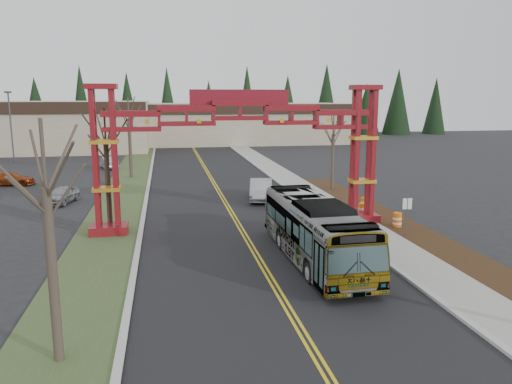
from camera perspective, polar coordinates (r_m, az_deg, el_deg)
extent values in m
cube|color=black|center=(38.32, -3.36, -1.49)|extent=(12.00, 110.00, 0.02)
cube|color=gold|center=(38.30, -3.54, -1.47)|extent=(0.12, 100.00, 0.01)
cube|color=gold|center=(38.33, -3.18, -1.46)|extent=(0.12, 100.00, 0.01)
cube|color=#AEAEA9|center=(39.51, 5.53, -1.05)|extent=(0.30, 110.00, 0.15)
cube|color=gray|center=(39.92, 7.53, -0.97)|extent=(2.60, 110.00, 0.14)
cube|color=black|center=(27.81, 22.33, -6.95)|extent=(2.60, 50.00, 0.12)
cube|color=#334B25|center=(38.20, -15.36, -1.85)|extent=(4.00, 110.00, 0.08)
cube|color=#AEAEA9|center=(38.07, -12.59, -1.71)|extent=(0.30, 110.00, 0.15)
cube|color=maroon|center=(31.37, -16.44, -4.15)|extent=(2.20, 1.60, 0.60)
cube|color=maroon|center=(30.30, -17.97, 3.54)|extent=(0.28, 0.28, 8.00)
cube|color=maroon|center=(30.17, -15.90, 3.63)|extent=(0.28, 0.28, 8.00)
cube|color=maroon|center=(30.99, -17.81, 3.70)|extent=(0.28, 0.28, 8.00)
cube|color=maroon|center=(30.87, -15.78, 3.79)|extent=(0.28, 0.28, 8.00)
cube|color=gold|center=(30.84, -16.69, 0.35)|extent=(1.60, 1.10, 0.22)
cube|color=gold|center=(30.48, -16.97, 5.53)|extent=(1.60, 1.10, 0.22)
cube|color=maroon|center=(30.38, -17.30, 11.45)|extent=(1.80, 1.20, 0.30)
cube|color=maroon|center=(33.59, 11.84, -2.95)|extent=(2.20, 1.60, 0.60)
cube|color=maroon|center=(32.33, 11.46, 4.28)|extent=(0.28, 0.28, 8.00)
cube|color=maroon|center=(32.75, 13.26, 4.29)|extent=(0.28, 0.28, 8.00)
cube|color=maroon|center=(32.97, 11.01, 4.42)|extent=(0.28, 0.28, 8.00)
cube|color=maroon|center=(33.39, 12.78, 4.43)|extent=(0.28, 0.28, 8.00)
cube|color=gold|center=(33.10, 12.01, 1.26)|extent=(1.60, 1.10, 0.22)
cube|color=gold|center=(32.76, 12.20, 6.09)|extent=(1.60, 1.10, 0.22)
cube|color=maroon|center=(32.67, 12.42, 11.60)|extent=(1.80, 1.20, 0.30)
cube|color=maroon|center=(30.51, -1.87, 9.57)|extent=(16.00, 0.90, 1.00)
cube|color=maroon|center=(30.55, -1.86, 7.88)|extent=(16.00, 0.90, 0.60)
cube|color=maroon|center=(30.51, -1.88, 10.79)|extent=(6.00, 0.25, 0.90)
cube|color=tan|center=(93.42, -1.43, 7.94)|extent=(38.00, 20.00, 7.00)
cube|color=black|center=(83.37, -0.34, 9.46)|extent=(38.00, 0.40, 1.60)
cone|color=black|center=(107.14, -24.17, 8.98)|extent=(5.60, 5.60, 13.00)
cylinder|color=#382D26|center=(107.38, -23.93, 5.95)|extent=(0.80, 0.80, 1.60)
cone|color=black|center=(105.48, -19.62, 9.28)|extent=(5.60, 5.60, 13.00)
cylinder|color=#382D26|center=(105.72, -19.43, 6.20)|extent=(0.80, 0.80, 1.60)
cone|color=black|center=(104.49, -14.96, 9.53)|extent=(5.60, 5.60, 13.00)
cylinder|color=#382D26|center=(104.73, -14.81, 6.42)|extent=(0.80, 0.80, 1.60)
cone|color=black|center=(104.18, -10.23, 9.72)|extent=(5.60, 5.60, 13.00)
cylinder|color=#382D26|center=(104.43, -10.13, 6.59)|extent=(0.80, 0.80, 1.60)
cone|color=black|center=(104.57, -5.50, 9.84)|extent=(5.60, 5.60, 13.00)
cylinder|color=#382D26|center=(104.82, -5.44, 6.73)|extent=(0.80, 0.80, 1.60)
cone|color=black|center=(105.65, -0.83, 9.90)|extent=(5.60, 5.60, 13.00)
cylinder|color=#382D26|center=(105.89, -0.83, 6.81)|extent=(0.80, 0.80, 1.60)
cone|color=black|center=(107.38, 3.71, 9.89)|extent=(5.60, 5.60, 13.00)
cylinder|color=#382D26|center=(107.62, 3.67, 6.86)|extent=(0.80, 0.80, 1.60)
cone|color=black|center=(109.75, 8.08, 9.83)|extent=(5.60, 5.60, 13.00)
cylinder|color=#382D26|center=(109.99, 8.00, 6.86)|extent=(0.80, 0.80, 1.60)
cone|color=black|center=(112.72, 12.25, 9.72)|extent=(5.60, 5.60, 13.00)
cylinder|color=#382D26|center=(112.94, 12.13, 6.83)|extent=(0.80, 0.80, 1.60)
cone|color=black|center=(116.23, 16.18, 9.56)|extent=(5.60, 5.60, 13.00)
cylinder|color=#382D26|center=(116.45, 16.03, 6.76)|extent=(0.80, 0.80, 1.60)
cone|color=black|center=(120.24, 19.85, 9.38)|extent=(5.60, 5.60, 13.00)
cylinder|color=#382D26|center=(120.45, 19.68, 6.67)|extent=(0.80, 0.80, 1.60)
imported|color=#95969C|center=(25.23, 6.74, -4.38)|extent=(2.86, 11.37, 3.15)
imported|color=#A5A8AD|center=(40.08, 0.56, 0.26)|extent=(2.64, 5.23, 1.64)
imported|color=#94959B|center=(41.68, -21.29, -0.30)|extent=(2.44, 4.14, 1.32)
imported|color=maroon|center=(52.08, -26.21, 1.37)|extent=(4.42, 2.11, 1.24)
imported|color=#B9BCC2|center=(60.33, -16.48, 3.27)|extent=(2.60, 4.58, 1.43)
cylinder|color=#382D26|center=(16.52, -22.20, -9.02)|extent=(0.31, 0.31, 5.55)
cylinder|color=#382D26|center=(15.71, -23.16, 3.94)|extent=(0.12, 0.12, 2.11)
cylinder|color=#382D26|center=(31.63, -16.53, 0.54)|extent=(0.30, 0.30, 5.52)
cylinder|color=#382D26|center=(31.22, -16.89, 7.26)|extent=(0.11, 0.11, 2.09)
cylinder|color=#382D26|center=(52.24, -14.19, 4.75)|extent=(0.34, 0.34, 5.89)
cylinder|color=#382D26|center=(52.00, -14.39, 9.13)|extent=(0.13, 0.13, 2.31)
cylinder|color=#382D26|center=(44.60, 8.74, 3.37)|extent=(0.29, 0.29, 4.97)
cylinder|color=#382D26|center=(44.29, 8.86, 7.74)|extent=(0.11, 0.11, 2.01)
cylinder|color=#3F3F44|center=(69.55, -26.19, 6.55)|extent=(0.19, 0.19, 8.65)
cube|color=#3F3F44|center=(69.45, -26.50, 10.18)|extent=(0.77, 0.38, 0.24)
cylinder|color=#3F3F44|center=(30.53, 16.82, -2.87)|extent=(0.06, 0.06, 2.36)
cube|color=white|center=(30.34, 16.91, -1.30)|extent=(0.54, 0.11, 0.64)
cylinder|color=orange|center=(32.59, 15.84, -3.17)|extent=(0.54, 0.54, 1.03)
cylinder|color=white|center=(32.55, 15.85, -2.91)|extent=(0.56, 0.56, 0.12)
cylinder|color=white|center=(32.62, 15.82, -3.43)|extent=(0.56, 0.56, 0.12)
cylinder|color=orange|center=(34.87, 12.08, -2.10)|extent=(0.53, 0.53, 1.02)
cylinder|color=white|center=(34.83, 12.09, -1.86)|extent=(0.55, 0.55, 0.12)
cylinder|color=white|center=(34.90, 12.07, -2.35)|extent=(0.55, 0.55, 0.12)
cylinder|color=orange|center=(37.19, 12.27, -1.36)|extent=(0.50, 0.50, 0.96)
cylinder|color=white|center=(37.16, 12.28, -1.14)|extent=(0.52, 0.52, 0.11)
cylinder|color=white|center=(37.22, 12.26, -1.57)|extent=(0.52, 0.52, 0.11)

